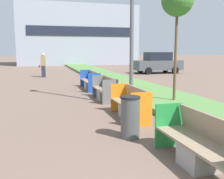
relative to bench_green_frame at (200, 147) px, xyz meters
The scene contains 10 objects.
planter_grass_strip 9.16m from the bench_green_frame, 75.70° to the left, with size 2.80×120.00×0.18m.
building_backdrop 35.28m from the bench_green_frame, 84.99° to the left, with size 16.34×7.94×8.14m.
bench_green_frame is the anchor object (origin of this frame).
bench_orange_frame 3.55m from the bench_green_frame, 90.05° to the left, with size 0.65×1.95×0.94m.
bench_grey_frame 6.59m from the bench_green_frame, 90.03° to the left, with size 0.65×1.89×0.94m.
bench_blue_frame 9.68m from the bench_green_frame, 89.99° to the left, with size 0.65×2.41×0.94m.
litter_bin 1.94m from the bench_green_frame, 108.92° to the left, with size 0.46×0.46×0.99m.
sapling_tree_near 6.41m from the bench_green_frame, 65.47° to the left, with size 1.15×1.15×4.38m.
pedestrian_walking 16.87m from the bench_green_frame, 97.59° to the left, with size 0.53×0.24×1.81m.
parked_car_distant 19.07m from the bench_green_frame, 66.47° to the left, with size 4.23×2.00×1.86m.
Camera 1 is at (-1.73, -0.62, 2.05)m, focal length 42.00 mm.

